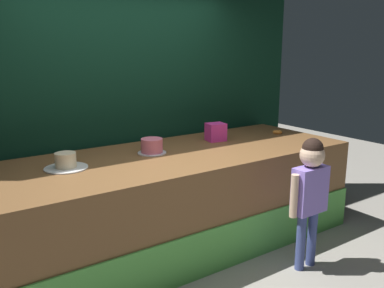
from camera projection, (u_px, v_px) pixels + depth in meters
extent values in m
plane|color=gray|center=(199.00, 278.00, 3.46)|extent=(12.00, 12.00, 0.00)
cube|color=brown|center=(159.00, 203.00, 3.88)|extent=(3.94, 1.30, 0.93)
cube|color=#59B24C|center=(200.00, 256.00, 3.40)|extent=(3.94, 0.02, 0.42)
cube|color=black|center=(121.00, 82.00, 4.23)|extent=(4.65, 0.08, 3.14)
cylinder|color=#3F4C8C|center=(301.00, 242.00, 3.54)|extent=(0.08, 0.08, 0.52)
cylinder|color=#3F4C8C|center=(312.00, 238.00, 3.62)|extent=(0.08, 0.08, 0.52)
cube|color=#8C72D8|center=(310.00, 190.00, 3.48)|extent=(0.33, 0.15, 0.41)
cylinder|color=beige|center=(294.00, 196.00, 3.37)|extent=(0.07, 0.07, 0.37)
cylinder|color=beige|center=(324.00, 187.00, 3.59)|extent=(0.07, 0.07, 0.37)
sphere|color=beige|center=(312.00, 155.00, 3.41)|extent=(0.21, 0.21, 0.21)
sphere|color=black|center=(313.00, 148.00, 3.39)|extent=(0.18, 0.18, 0.18)
cube|color=#EA38A5|center=(216.00, 132.00, 4.38)|extent=(0.22, 0.19, 0.19)
torus|color=orange|center=(277.00, 132.00, 4.77)|extent=(0.11, 0.11, 0.03)
cylinder|color=white|center=(66.00, 168.00, 3.37)|extent=(0.36, 0.36, 0.01)
cylinder|color=beige|center=(66.00, 160.00, 3.36)|extent=(0.17, 0.17, 0.12)
cylinder|color=silver|center=(152.00, 153.00, 3.87)|extent=(0.27, 0.27, 0.01)
cylinder|color=pink|center=(152.00, 145.00, 3.85)|extent=(0.21, 0.21, 0.13)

